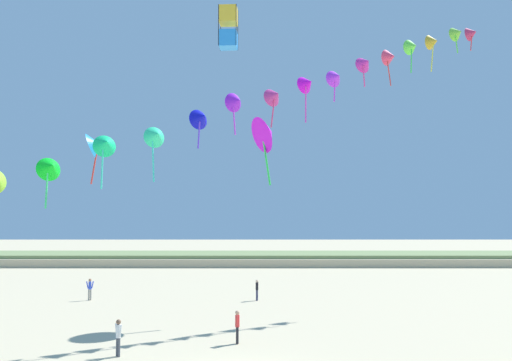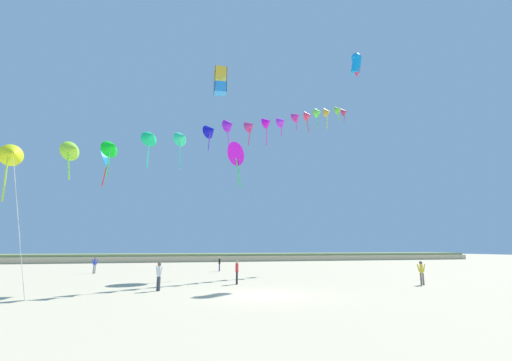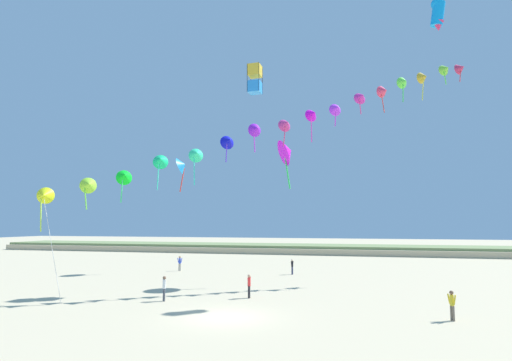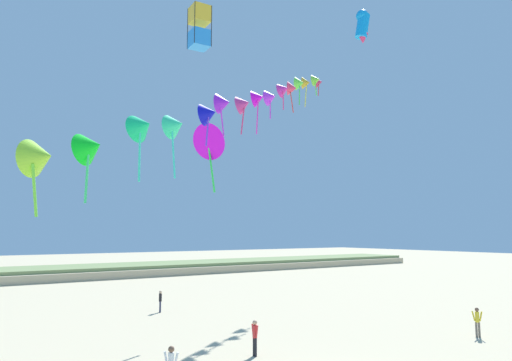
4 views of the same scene
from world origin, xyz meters
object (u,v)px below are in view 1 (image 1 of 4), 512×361
(person_near_right, at_px, (92,288))
(large_kite_low_lead, at_px, (97,145))
(person_mid_center, at_px, (120,335))
(person_far_left, at_px, (259,288))
(person_near_left, at_px, (239,324))
(large_kite_mid_trail, at_px, (269,133))
(large_kite_high_solo, at_px, (230,28))

(person_near_right, relative_size, large_kite_low_lead, 0.40)
(person_mid_center, height_order, person_far_left, person_mid_center)
(person_mid_center, bearing_deg, person_near_right, 111.11)
(person_near_left, height_order, person_mid_center, person_mid_center)
(person_near_right, relative_size, large_kite_mid_trail, 0.35)
(large_kite_high_solo, bearing_deg, person_near_right, 139.93)
(person_mid_center, relative_size, large_kite_high_solo, 0.66)
(large_kite_low_lead, distance_m, large_kite_mid_trail, 14.12)
(person_near_left, relative_size, large_kite_low_lead, 0.40)
(person_mid_center, relative_size, large_kite_mid_trail, 0.36)
(person_mid_center, xyz_separation_m, person_far_left, (6.24, 15.89, -0.06))
(person_far_left, relative_size, large_kite_low_lead, 0.38)
(large_kite_mid_trail, xyz_separation_m, large_kite_high_solo, (-2.33, -2.60, 5.97))
(large_kite_low_lead, height_order, large_kite_high_solo, large_kite_high_solo)
(person_near_left, xyz_separation_m, large_kite_high_solo, (-0.74, 4.62, 16.55))
(person_far_left, bearing_deg, large_kite_mid_trail, -84.48)
(person_near_left, xyz_separation_m, large_kite_mid_trail, (1.60, 7.22, 10.58))
(person_far_left, bearing_deg, large_kite_low_lead, -178.76)
(person_far_left, bearing_deg, person_near_right, 179.37)
(large_kite_mid_trail, distance_m, large_kite_high_solo, 6.92)
(person_near_left, bearing_deg, person_near_right, 130.02)
(person_near_right, height_order, large_kite_high_solo, large_kite_high_solo)
(large_kite_mid_trail, height_order, large_kite_high_solo, large_kite_high_solo)
(person_near_right, xyz_separation_m, large_kite_low_lead, (0.27, -0.40, 10.68))
(person_near_left, distance_m, person_far_left, 13.53)
(person_near_right, bearing_deg, person_near_left, -49.98)
(person_near_left, relative_size, person_mid_center, 0.99)
(large_kite_mid_trail, bearing_deg, person_near_left, -102.49)
(person_near_right, relative_size, person_far_left, 1.04)
(person_near_left, height_order, person_near_right, person_near_left)
(person_far_left, xyz_separation_m, large_kite_low_lead, (-12.16, -0.26, 10.71))
(person_near_left, relative_size, person_near_right, 1.01)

